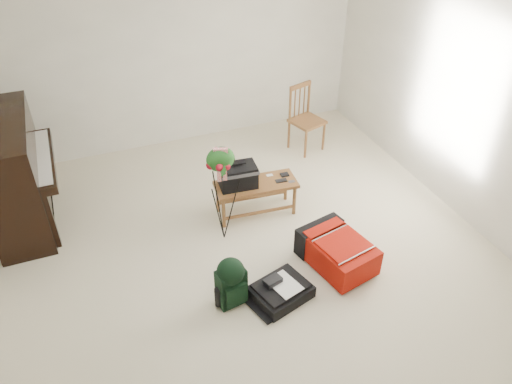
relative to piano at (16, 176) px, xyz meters
name	(u,v)px	position (x,y,z in m)	size (l,w,h in m)	color
floor	(255,259)	(2.19, -1.60, -0.60)	(5.00, 5.50, 0.01)	beige
ceiling	(255,20)	(2.19, -1.60, 1.90)	(5.00, 5.50, 0.01)	white
wall_back	(179,55)	(2.19, 1.15, 0.65)	(5.00, 0.04, 2.50)	white
wall_right	(476,112)	(4.69, -1.60, 0.65)	(0.04, 5.50, 2.50)	white
piano	(16,176)	(0.00, 0.00, 0.00)	(0.71, 1.50, 1.25)	black
bench	(244,179)	(2.34, -0.85, -0.09)	(0.96, 0.45, 0.72)	brown
dining_chair	(306,119)	(3.68, 0.28, -0.15)	(0.50, 0.50, 0.92)	brown
red_suitcase	(335,248)	(2.94, -1.91, -0.43)	(0.66, 0.86, 0.33)	#B70F07
black_duffel	(281,290)	(2.22, -2.16, -0.52)	(0.63, 0.55, 0.22)	black
green_backpack	(231,280)	(1.76, -2.06, -0.31)	(0.29, 0.27, 0.53)	black
flower_stand	(222,195)	(1.99, -1.14, -0.02)	(0.47, 0.47, 1.19)	black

